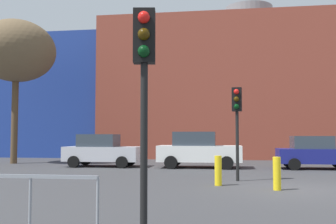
{
  "coord_description": "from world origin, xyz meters",
  "views": [
    {
      "loc": [
        -2.15,
        -12.8,
        1.68
      ],
      "look_at": [
        -4.97,
        7.0,
        2.91
      ],
      "focal_mm": 41.52,
      "sensor_mm": 36.0,
      "label": 1
    }
  ],
  "objects": [
    {
      "name": "ground_plane",
      "position": [
        0.0,
        0.0,
        0.0
      ],
      "size": [
        200.0,
        200.0,
        0.0
      ],
      "primitive_type": "plane",
      "color": "#38383A"
    },
    {
      "name": "building_backdrop",
      "position": [
        0.11,
        20.65,
        5.19
      ],
      "size": [
        42.87,
        12.08,
        12.65
      ],
      "color": "brown",
      "rests_on": "ground_plane"
    },
    {
      "name": "parked_car_0",
      "position": [
        -8.74,
        7.77,
        0.88
      ],
      "size": [
        4.07,
        2.0,
        1.76
      ],
      "color": "silver",
      "rests_on": "ground_plane"
    },
    {
      "name": "parked_car_1",
      "position": [
        -3.46,
        7.77,
        0.94
      ],
      "size": [
        4.36,
        2.14,
        1.89
      ],
      "color": "white",
      "rests_on": "ground_plane"
    },
    {
      "name": "parked_car_2",
      "position": [
        2.45,
        7.77,
        0.83
      ],
      "size": [
        3.85,
        1.89,
        1.67
      ],
      "color": "navy",
      "rests_on": "ground_plane"
    },
    {
      "name": "traffic_light_near_left",
      "position": [
        -3.43,
        -6.6,
        2.78
      ],
      "size": [
        0.39,
        0.38,
        3.78
      ],
      "rotation": [
        0.0,
        0.0,
        -1.43
      ],
      "color": "black",
      "rests_on": "ground_plane"
    },
    {
      "name": "traffic_light_island",
      "position": [
        -1.63,
        1.98,
        2.58
      ],
      "size": [
        0.39,
        0.38,
        3.5
      ],
      "rotation": [
        0.0,
        0.0,
        -1.71
      ],
      "color": "black",
      "rests_on": "ground_plane"
    },
    {
      "name": "bare_tree_0",
      "position": [
        -14.8,
        9.36,
        6.88
      ],
      "size": [
        4.78,
        4.78,
        8.84
      ],
      "color": "brown",
      "rests_on": "ground_plane"
    },
    {
      "name": "bollard_yellow_0",
      "position": [
        -0.51,
        -0.33,
        0.51
      ],
      "size": [
        0.24,
        0.24,
        1.02
      ],
      "primitive_type": "cylinder",
      "color": "yellow",
      "rests_on": "ground_plane"
    },
    {
      "name": "bollard_yellow_1",
      "position": [
        -2.33,
        0.54,
        0.5
      ],
      "size": [
        0.24,
        0.24,
        1.01
      ],
      "primitive_type": "cylinder",
      "color": "yellow",
      "rests_on": "ground_plane"
    }
  ]
}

